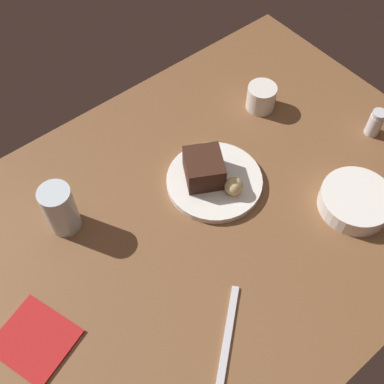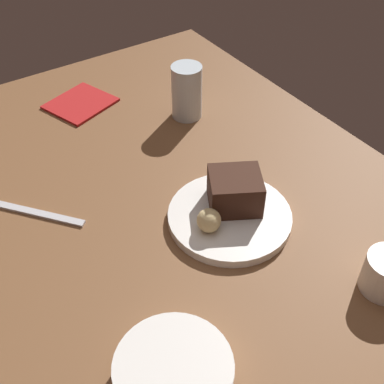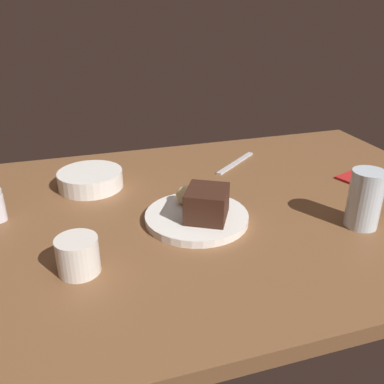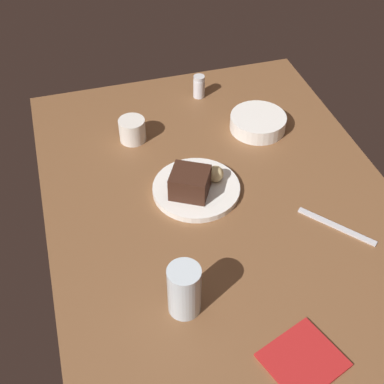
# 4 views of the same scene
# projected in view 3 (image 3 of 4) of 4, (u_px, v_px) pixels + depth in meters

# --- Properties ---
(dining_table) EXTENTS (1.20, 0.84, 0.03)m
(dining_table) POSITION_uv_depth(u_px,v_px,m) (221.00, 211.00, 0.95)
(dining_table) COLOR brown
(dining_table) RESTS_ON ground
(dessert_plate) EXTENTS (0.21, 0.21, 0.02)m
(dessert_plate) POSITION_uv_depth(u_px,v_px,m) (197.00, 217.00, 0.87)
(dessert_plate) COLOR white
(dessert_plate) RESTS_ON dining_table
(chocolate_cake_slice) EXTENTS (0.11, 0.12, 0.06)m
(chocolate_cake_slice) POSITION_uv_depth(u_px,v_px,m) (207.00, 204.00, 0.84)
(chocolate_cake_slice) COLOR #381E14
(chocolate_cake_slice) RESTS_ON dessert_plate
(bread_roll) EXTENTS (0.04, 0.04, 0.04)m
(bread_roll) POSITION_uv_depth(u_px,v_px,m) (185.00, 195.00, 0.90)
(bread_roll) COLOR #DBC184
(bread_roll) RESTS_ON dessert_plate
(water_glass) EXTENTS (0.07, 0.07, 0.12)m
(water_glass) POSITION_uv_depth(u_px,v_px,m) (365.00, 199.00, 0.83)
(water_glass) COLOR silver
(water_glass) RESTS_ON dining_table
(side_bowl) EXTENTS (0.16, 0.16, 0.04)m
(side_bowl) POSITION_uv_depth(u_px,v_px,m) (90.00, 179.00, 1.02)
(side_bowl) COLOR white
(side_bowl) RESTS_ON dining_table
(coffee_cup) EXTENTS (0.07, 0.07, 0.06)m
(coffee_cup) POSITION_uv_depth(u_px,v_px,m) (78.00, 255.00, 0.70)
(coffee_cup) COLOR silver
(coffee_cup) RESTS_ON dining_table
(butter_knife) EXTENTS (0.16, 0.13, 0.01)m
(butter_knife) POSITION_uv_depth(u_px,v_px,m) (236.00, 163.00, 1.17)
(butter_knife) COLOR silver
(butter_knife) RESTS_ON dining_table
(folded_napkin) EXTENTS (0.16, 0.17, 0.01)m
(folded_napkin) POSITION_uv_depth(u_px,v_px,m) (372.00, 180.00, 1.06)
(folded_napkin) COLOR #B21E1E
(folded_napkin) RESTS_ON dining_table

